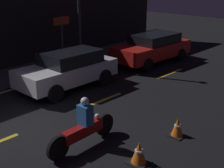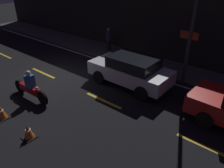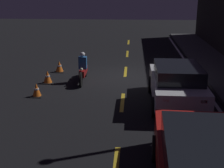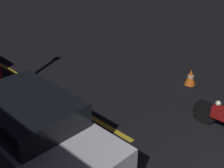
% 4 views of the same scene
% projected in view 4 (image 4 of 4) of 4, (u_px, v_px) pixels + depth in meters
% --- Properties ---
extents(lane_dash_d, '(2.00, 0.14, 0.01)m').
position_uv_depth(lane_dash_d, '(103.00, 124.00, 8.03)').
color(lane_dash_d, gold).
rests_on(lane_dash_d, ground).
extents(lane_dash_e, '(2.00, 0.14, 0.01)m').
position_uv_depth(lane_dash_e, '(13.00, 72.00, 10.81)').
color(lane_dash_e, gold).
rests_on(lane_dash_e, ground).
extents(sedan_white, '(4.10, 1.92, 1.52)m').
position_uv_depth(sedan_white, '(32.00, 130.00, 6.43)').
color(sedan_white, silver).
rests_on(sedan_white, ground).
extents(traffic_cone_far, '(0.45, 0.45, 0.55)m').
position_uv_depth(traffic_cone_far, '(191.00, 78.00, 9.81)').
color(traffic_cone_far, black).
rests_on(traffic_cone_far, ground).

